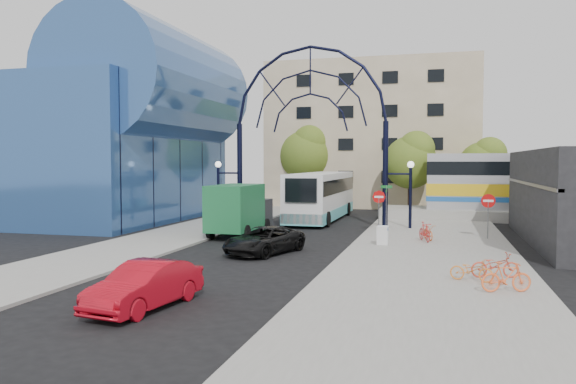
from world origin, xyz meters
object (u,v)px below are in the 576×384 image
(do_not_enter_sign, at_px, (488,205))
(bike_far_b, at_px, (506,277))
(city_bus, at_px, (321,195))
(tree_north_a, at_px, (412,159))
(red_sedan, at_px, (145,285))
(tree_north_c, at_px, (485,163))
(green_truck, at_px, (240,210))
(bike_far_c, at_px, (472,270))
(black_suv, at_px, (264,240))
(street_name_sign, at_px, (386,198))
(stop_sign, at_px, (379,201))
(bike_near_a, at_px, (428,232))
(bike_far_a, at_px, (495,265))
(bike_near_b, at_px, (425,232))
(gateway_arch, at_px, (310,99))
(tree_north_b, at_px, (307,153))
(sandwich_board, at_px, (382,233))

(do_not_enter_sign, height_order, bike_far_b, do_not_enter_sign)
(do_not_enter_sign, bearing_deg, city_bus, 141.86)
(tree_north_a, height_order, red_sedan, tree_north_a)
(tree_north_c, xyz_separation_m, green_truck, (-15.09, -19.48, -2.75))
(green_truck, xyz_separation_m, bike_far_c, (12.47, -10.37, -1.00))
(green_truck, bearing_deg, city_bus, 75.60)
(tree_north_a, distance_m, bike_far_b, 29.93)
(green_truck, xyz_separation_m, black_suv, (3.32, -5.86, -0.88))
(street_name_sign, relative_size, tree_north_a, 0.40)
(stop_sign, bearing_deg, bike_near_a, -47.22)
(black_suv, bearing_deg, tree_north_a, 93.62)
(bike_far_a, relative_size, bike_far_c, 1.15)
(city_bus, height_order, bike_near_b, city_bus)
(gateway_arch, relative_size, bike_near_b, 7.94)
(street_name_sign, relative_size, red_sedan, 0.66)
(green_truck, distance_m, black_suv, 6.80)
(do_not_enter_sign, relative_size, tree_north_c, 0.38)
(tree_north_b, xyz_separation_m, tree_north_c, (16.00, -2.00, -0.99))
(street_name_sign, height_order, sandwich_board, street_name_sign)
(tree_north_b, relative_size, bike_far_b, 4.82)
(green_truck, height_order, bike_far_b, green_truck)
(black_suv, relative_size, bike_near_a, 2.99)
(tree_north_a, distance_m, tree_north_c, 6.33)
(bike_far_b, bearing_deg, tree_north_c, -20.67)
(do_not_enter_sign, height_order, bike_far_c, do_not_enter_sign)
(stop_sign, bearing_deg, bike_near_b, -54.58)
(tree_north_a, relative_size, green_truck, 1.15)
(do_not_enter_sign, bearing_deg, stop_sign, 162.12)
(do_not_enter_sign, relative_size, street_name_sign, 0.89)
(tree_north_b, height_order, bike_far_b, tree_north_b)
(city_bus, xyz_separation_m, bike_near_b, (7.84, -10.79, -1.22))
(sandwich_board, distance_m, green_truck, 8.95)
(gateway_arch, relative_size, sandwich_board, 13.80)
(tree_north_b, height_order, city_bus, tree_north_b)
(do_not_enter_sign, relative_size, red_sedan, 0.59)
(tree_north_a, relative_size, city_bus, 0.54)
(bike_far_a, bearing_deg, black_suv, 56.67)
(bike_far_b, bearing_deg, stop_sign, 2.58)
(tree_north_c, bearing_deg, gateway_arch, -131.04)
(green_truck, distance_m, red_sedan, 16.61)
(sandwich_board, height_order, bike_near_b, bike_near_b)
(gateway_arch, distance_m, bike_near_b, 12.54)
(bike_far_c, bearing_deg, street_name_sign, 32.76)
(city_bus, relative_size, green_truck, 2.13)
(tree_north_a, height_order, bike_far_a, tree_north_a)
(bike_near_b, bearing_deg, black_suv, -163.17)
(gateway_arch, relative_size, red_sedan, 3.24)
(city_bus, bearing_deg, sandwich_board, -65.48)
(bike_far_c, bearing_deg, bike_near_b, 26.86)
(do_not_enter_sign, height_order, green_truck, green_truck)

